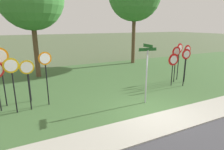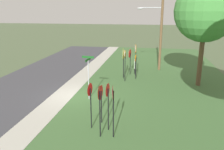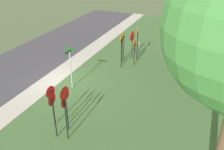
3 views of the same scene
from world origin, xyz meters
TOP-DOWN VIEW (x-y plane):
  - ground_plane at (0.00, 0.00)m, footprint 160.00×160.00m
  - road_asphalt at (0.00, -4.80)m, footprint 44.00×6.40m
  - sidewalk_strip at (0.00, -0.80)m, footprint 44.00×1.60m
  - grass_median at (0.00, 6.00)m, footprint 44.00×12.00m
  - stop_sign_near_left at (-4.88, 2.88)m, footprint 0.63×0.11m
  - stop_sign_near_right at (-5.94, 3.84)m, footprint 0.77×0.16m
  - stop_sign_far_left at (-4.06, 3.11)m, footprint 0.61×0.14m
  - stop_sign_far_center at (-4.82, 3.97)m, footprint 0.61×0.12m
  - stop_sign_far_right at (-6.15, 3.33)m, footprint 0.79×0.16m
  - stop_sign_center_tall at (-5.49, 2.79)m, footprint 0.65×0.12m
  - yield_sign_near_left at (4.34, 3.27)m, footprint 0.66×0.12m
  - yield_sign_near_right at (5.06, 3.02)m, footprint 0.65×0.11m
  - yield_sign_far_left at (3.65, 2.77)m, footprint 0.77×0.12m
  - yield_sign_far_right at (5.00, 3.64)m, footprint 0.68×0.16m
  - yield_sign_center at (4.29, 2.38)m, footprint 0.65×0.13m
  - street_name_post at (0.43, 1.22)m, footprint 0.96×0.81m
  - utility_pole at (-8.49, 5.90)m, footprint 2.10×2.51m
  - notice_board at (-6.84, 3.73)m, footprint 1.10×0.10m
  - oak_tree_left at (-3.95, 9.06)m, footprint 4.61×4.61m

SIDE VIEW (x-z plane):
  - ground_plane at x=0.00m, z-range 0.00..0.00m
  - road_asphalt at x=0.00m, z-range 0.00..0.01m
  - grass_median at x=0.00m, z-range 0.00..0.04m
  - sidewalk_strip at x=0.00m, z-range 0.00..0.06m
  - notice_board at x=-6.84m, z-range 0.25..1.50m
  - stop_sign_far_center at x=-4.82m, z-range 0.50..2.66m
  - yield_sign_far_left at x=3.65m, z-range 0.54..2.65m
  - stop_sign_near_left at x=-4.88m, z-range 0.55..2.91m
  - stop_sign_far_right at x=-6.15m, z-range 0.59..2.96m
  - street_name_post at x=0.43m, z-range 0.32..3.29m
  - yield_sign_center at x=4.29m, z-range 0.62..3.03m
  - stop_sign_center_tall at x=-5.49m, z-range 0.59..3.11m
  - yield_sign_near_left at x=4.34m, z-range 0.63..3.09m
  - stop_sign_far_left at x=-4.06m, z-range 0.60..3.26m
  - yield_sign_near_right at x=5.06m, z-range 0.65..3.22m
  - yield_sign_far_right at x=5.00m, z-range 0.68..3.31m
  - stop_sign_near_right at x=-5.94m, z-range 0.71..3.58m
  - utility_pole at x=-8.49m, z-range 0.39..8.76m
  - oak_tree_left at x=-3.95m, z-range 1.74..9.80m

